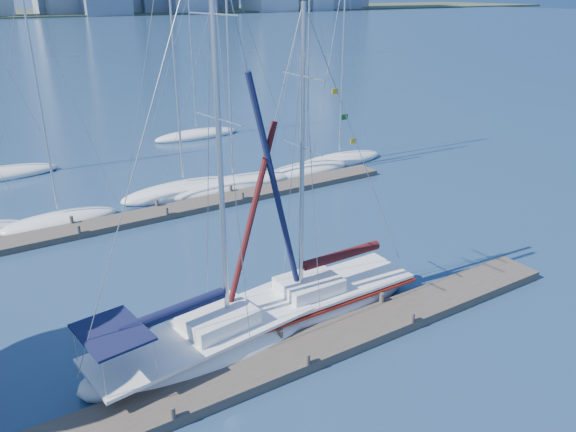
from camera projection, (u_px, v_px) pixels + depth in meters
ground at (293, 360)px, 20.56m from camera, size 700.00×700.00×0.00m
near_dock at (293, 355)px, 20.49m from camera, size 26.00×2.00×0.40m
far_dock at (178, 210)px, 34.00m from camera, size 30.00×1.80×0.36m
sailboat_navy at (203, 329)px, 20.32m from camera, size 9.47×4.13×15.62m
sailboat_maroon at (321, 289)px, 23.50m from camera, size 8.77×2.86×12.85m
bg_boat_1 at (60, 220)px, 32.22m from camera, size 6.89×3.59×13.73m
bg_boat_2 at (184, 190)px, 36.97m from camera, size 8.85×4.58×16.32m
bg_boat_3 at (233, 185)px, 37.96m from camera, size 9.65×3.43×14.83m
bg_boat_4 at (307, 169)px, 41.16m from camera, size 7.31×3.30×14.43m
bg_boat_5 at (339, 160)px, 43.53m from camera, size 8.17×5.03×14.53m
bg_boat_7 at (197, 135)px, 51.04m from camera, size 8.20×5.16×12.48m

